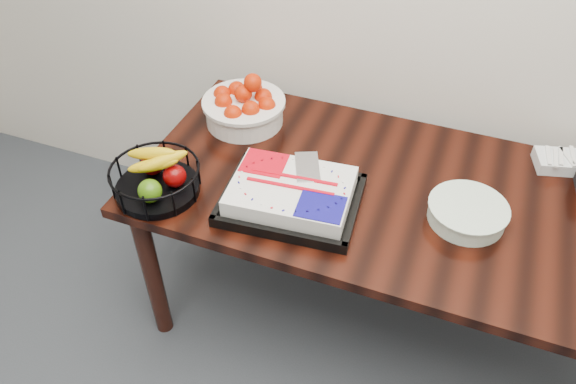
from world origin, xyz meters
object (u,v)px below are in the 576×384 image
(table, at_px, (388,208))
(cake_tray, at_px, (291,194))
(plate_stack, at_px, (467,213))
(tangerine_bowl, at_px, (244,103))
(fruit_basket, at_px, (155,177))

(table, height_order, cake_tray, cake_tray)
(plate_stack, bearing_deg, cake_tray, -166.52)
(tangerine_bowl, bearing_deg, plate_stack, -15.32)
(fruit_basket, xyz_separation_m, plate_stack, (1.02, 0.25, -0.04))
(tangerine_bowl, height_order, plate_stack, tangerine_bowl)
(plate_stack, bearing_deg, table, 167.99)
(tangerine_bowl, bearing_deg, fruit_basket, -102.17)
(table, relative_size, plate_stack, 6.86)
(tangerine_bowl, bearing_deg, cake_tray, -47.95)
(table, height_order, fruit_basket, fruit_basket)
(table, xyz_separation_m, cake_tray, (-0.30, -0.19, 0.13))
(plate_stack, bearing_deg, fruit_basket, -166.46)
(tangerine_bowl, xyz_separation_m, plate_stack, (0.92, -0.25, -0.06))
(fruit_basket, bearing_deg, table, 21.69)
(fruit_basket, bearing_deg, tangerine_bowl, 77.83)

